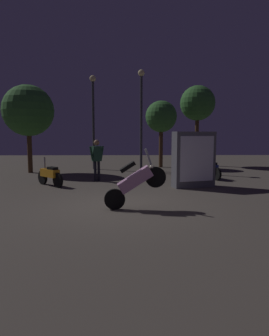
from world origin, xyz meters
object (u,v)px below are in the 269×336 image
(kiosk_billboard, at_px, (194,159))
(streetlamp_near, at_px, (141,108))
(motorcycle_blue_parked_left, at_px, (209,169))
(streetlamp_far, at_px, (93,111))
(person_rider_beside, at_px, (97,156))
(motorcycle_pink_foreground, at_px, (135,182))
(motorcycle_orange_parked_right, at_px, (50,175))

(kiosk_billboard, bearing_deg, streetlamp_near, -86.07)
(kiosk_billboard, bearing_deg, motorcycle_blue_parked_left, -134.31)
(streetlamp_far, bearing_deg, person_rider_beside, -81.75)
(motorcycle_pink_foreground, relative_size, streetlamp_near, 0.31)
(streetlamp_far, bearing_deg, kiosk_billboard, -52.93)
(motorcycle_orange_parked_right, bearing_deg, person_rider_beside, -100.99)
(motorcycle_blue_parked_left, bearing_deg, kiosk_billboard, 131.02)
(motorcycle_pink_foreground, distance_m, streetlamp_far, 9.84)
(motorcycle_orange_parked_right, relative_size, streetlamp_near, 0.23)
(streetlamp_near, xyz_separation_m, streetlamp_far, (-2.67, 0.74, -0.09))
(motorcycle_pink_foreground, relative_size, kiosk_billboard, 0.79)
(motorcycle_pink_foreground, height_order, person_rider_beside, person_rider_beside)
(person_rider_beside, distance_m, kiosk_billboard, 4.10)
(motorcycle_pink_foreground, height_order, kiosk_billboard, kiosk_billboard)
(motorcycle_orange_parked_right, height_order, streetlamp_near, streetlamp_near)
(motorcycle_blue_parked_left, distance_m, streetlamp_near, 5.19)
(person_rider_beside, height_order, streetlamp_far, streetlamp_far)
(motorcycle_orange_parked_right, relative_size, kiosk_billboard, 0.60)
(motorcycle_orange_parked_right, bearing_deg, streetlamp_near, -83.14)
(streetlamp_far, xyz_separation_m, kiosk_billboard, (4.46, -5.91, -2.26))
(motorcycle_blue_parked_left, relative_size, motorcycle_orange_parked_right, 1.27)
(motorcycle_blue_parked_left, relative_size, kiosk_billboard, 0.76)
(motorcycle_pink_foreground, relative_size, streetlamp_far, 0.32)
(person_rider_beside, bearing_deg, kiosk_billboard, 39.01)
(motorcycle_orange_parked_right, xyz_separation_m, person_rider_beside, (1.70, 1.17, 0.62))
(motorcycle_orange_parked_right, xyz_separation_m, streetlamp_far, (1.05, 5.60, 2.87))
(motorcycle_pink_foreground, xyz_separation_m, streetlamp_far, (-2.18, 9.24, 2.57))
(motorcycle_orange_parked_right, height_order, person_rider_beside, person_rider_beside)
(motorcycle_orange_parked_right, relative_size, streetlamp_far, 0.24)
(streetlamp_near, bearing_deg, streetlamp_far, 164.47)
(streetlamp_near, distance_m, kiosk_billboard, 5.95)
(streetlamp_far, bearing_deg, motorcycle_orange_parked_right, -100.65)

